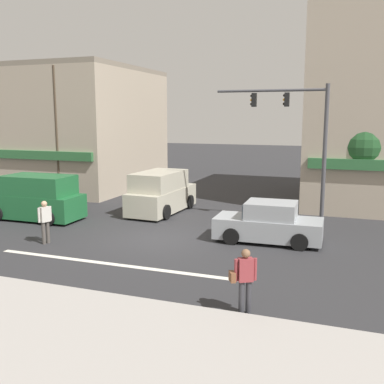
# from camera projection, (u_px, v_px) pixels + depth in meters

# --- Properties ---
(ground_plane) EXTENTS (120.00, 120.00, 0.00)m
(ground_plane) POSITION_uv_depth(u_px,v_px,m) (158.00, 238.00, 18.08)
(ground_plane) COLOR #2B2B2D
(lane_marking_stripe) EXTENTS (9.00, 0.24, 0.01)m
(lane_marking_stripe) POSITION_uv_depth(u_px,v_px,m) (114.00, 264.00, 14.83)
(lane_marking_stripe) COLOR silver
(lane_marking_stripe) RESTS_ON ground
(sidewalk_curb) EXTENTS (40.00, 5.00, 0.16)m
(sidewalk_curb) POSITION_uv_depth(u_px,v_px,m) (3.00, 328.00, 10.19)
(sidewalk_curb) COLOR #9E9993
(sidewalk_curb) RESTS_ON ground
(building_left_block) EXTENTS (10.82, 10.11, 8.01)m
(building_left_block) POSITION_uv_depth(u_px,v_px,m) (67.00, 128.00, 31.08)
(building_left_block) COLOR tan
(building_left_block) RESTS_ON ground
(street_tree) EXTENTS (2.89, 2.89, 4.83)m
(street_tree) POSITION_uv_depth(u_px,v_px,m) (364.00, 147.00, 22.03)
(street_tree) COLOR #4C3823
(street_tree) RESTS_ON ground
(utility_pole_near_left) EXTENTS (1.40, 0.22, 7.64)m
(utility_pole_near_left) POSITION_uv_depth(u_px,v_px,m) (57.00, 132.00, 25.64)
(utility_pole_near_left) COLOR brown
(utility_pole_near_left) RESTS_ON ground
(traffic_light_mast) EXTENTS (4.89, 0.30, 6.20)m
(traffic_light_mast) POSITION_uv_depth(u_px,v_px,m) (302.00, 132.00, 19.49)
(traffic_light_mast) COLOR #47474C
(traffic_light_mast) RESTS_ON ground
(van_crossing_rightbound) EXTENTS (2.22, 4.69, 2.11)m
(van_crossing_rightbound) POSITION_uv_depth(u_px,v_px,m) (161.00, 193.00, 22.66)
(van_crossing_rightbound) COLOR #B7B29E
(van_crossing_rightbound) RESTS_ON ground
(sedan_crossing_center) EXTENTS (4.15, 1.98, 1.58)m
(sedan_crossing_center) POSITION_uv_depth(u_px,v_px,m) (269.00, 224.00, 17.42)
(sedan_crossing_center) COLOR #999EA3
(sedan_crossing_center) RESTS_ON ground
(van_approaching_near) EXTENTS (4.63, 2.09, 2.11)m
(van_approaching_near) POSITION_uv_depth(u_px,v_px,m) (36.00, 198.00, 21.17)
(van_approaching_near) COLOR #1E6033
(van_approaching_near) RESTS_ON ground
(pedestrian_foreground_with_bag) EXTENTS (0.67, 0.46, 1.67)m
(pedestrian_foreground_with_bag) POSITION_uv_depth(u_px,v_px,m) (244.00, 277.00, 10.96)
(pedestrian_foreground_with_bag) COLOR #333338
(pedestrian_foreground_with_bag) RESTS_ON ground
(pedestrian_mid_crossing) EXTENTS (0.34, 0.54, 1.67)m
(pedestrian_mid_crossing) POSITION_uv_depth(u_px,v_px,m) (45.00, 219.00, 17.12)
(pedestrian_mid_crossing) COLOR #4C4742
(pedestrian_mid_crossing) RESTS_ON ground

